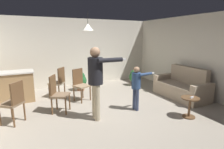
{
  "coord_description": "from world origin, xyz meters",
  "views": [
    {
      "loc": [
        -2.02,
        -4.19,
        1.99
      ],
      "look_at": [
        0.02,
        0.04,
        1.0
      ],
      "focal_mm": 29.03,
      "sensor_mm": 36.0,
      "label": 1
    }
  ],
  "objects_px": {
    "kitchen_counter": "(12,87)",
    "person_child": "(136,83)",
    "couch_floral": "(182,87)",
    "spare_remote_on_table": "(192,97)",
    "dining_chair_centre_back": "(14,101)",
    "side_table_by_couch": "(190,105)",
    "dining_chair_by_counter": "(80,83)",
    "dining_chair_near_wall": "(59,81)",
    "person_adult": "(96,76)",
    "potted_plant_by_wall": "(134,77)",
    "potted_plant_corner": "(80,80)",
    "dining_chair_spare": "(58,92)"
  },
  "relations": [
    {
      "from": "dining_chair_spare",
      "to": "spare_remote_on_table",
      "type": "xyz_separation_m",
      "value": [
        2.88,
        -1.8,
        -0.01
      ]
    },
    {
      "from": "dining_chair_near_wall",
      "to": "spare_remote_on_table",
      "type": "distance_m",
      "value": 4.05
    },
    {
      "from": "couch_floral",
      "to": "person_child",
      "type": "bearing_deg",
      "value": 97.48
    },
    {
      "from": "couch_floral",
      "to": "person_adult",
      "type": "distance_m",
      "value": 3.26
    },
    {
      "from": "dining_chair_centre_back",
      "to": "potted_plant_corner",
      "type": "bearing_deg",
      "value": -9.66
    },
    {
      "from": "dining_chair_spare",
      "to": "potted_plant_corner",
      "type": "distance_m",
      "value": 2.03
    },
    {
      "from": "dining_chair_by_counter",
      "to": "spare_remote_on_table",
      "type": "bearing_deg",
      "value": 106.53
    },
    {
      "from": "person_adult",
      "to": "potted_plant_by_wall",
      "type": "xyz_separation_m",
      "value": [
        2.53,
        2.26,
        -0.72
      ]
    },
    {
      "from": "person_child",
      "to": "couch_floral",
      "type": "bearing_deg",
      "value": 90.85
    },
    {
      "from": "dining_chair_by_counter",
      "to": "dining_chair_centre_back",
      "type": "height_order",
      "value": "same"
    },
    {
      "from": "person_adult",
      "to": "spare_remote_on_table",
      "type": "relative_size",
      "value": 13.5
    },
    {
      "from": "couch_floral",
      "to": "dining_chair_near_wall",
      "type": "bearing_deg",
      "value": 64.37
    },
    {
      "from": "person_adult",
      "to": "potted_plant_by_wall",
      "type": "bearing_deg",
      "value": 132.29
    },
    {
      "from": "person_adult",
      "to": "potted_plant_by_wall",
      "type": "distance_m",
      "value": 3.47
    },
    {
      "from": "side_table_by_couch",
      "to": "dining_chair_spare",
      "type": "distance_m",
      "value": 3.39
    },
    {
      "from": "dining_chair_near_wall",
      "to": "potted_plant_by_wall",
      "type": "height_order",
      "value": "dining_chair_near_wall"
    },
    {
      "from": "dining_chair_spare",
      "to": "potted_plant_by_wall",
      "type": "bearing_deg",
      "value": 141.66
    },
    {
      "from": "kitchen_counter",
      "to": "person_child",
      "type": "height_order",
      "value": "person_child"
    },
    {
      "from": "potted_plant_corner",
      "to": "spare_remote_on_table",
      "type": "xyz_separation_m",
      "value": [
        1.78,
        -3.5,
        0.15
      ]
    },
    {
      "from": "person_child",
      "to": "potted_plant_by_wall",
      "type": "height_order",
      "value": "person_child"
    },
    {
      "from": "dining_chair_centre_back",
      "to": "side_table_by_couch",
      "type": "bearing_deg",
      "value": -73.4
    },
    {
      "from": "dining_chair_near_wall",
      "to": "dining_chair_centre_back",
      "type": "distance_m",
      "value": 1.95
    },
    {
      "from": "kitchen_counter",
      "to": "side_table_by_couch",
      "type": "relative_size",
      "value": 2.42
    },
    {
      "from": "dining_chair_centre_back",
      "to": "spare_remote_on_table",
      "type": "height_order",
      "value": "dining_chair_centre_back"
    },
    {
      "from": "dining_chair_by_counter",
      "to": "potted_plant_by_wall",
      "type": "height_order",
      "value": "dining_chair_by_counter"
    },
    {
      "from": "dining_chair_by_counter",
      "to": "dining_chair_near_wall",
      "type": "height_order",
      "value": "same"
    },
    {
      "from": "dining_chair_spare",
      "to": "potted_plant_corner",
      "type": "height_order",
      "value": "dining_chair_spare"
    },
    {
      "from": "dining_chair_centre_back",
      "to": "dining_chair_spare",
      "type": "bearing_deg",
      "value": -39.18
    },
    {
      "from": "dining_chair_centre_back",
      "to": "potted_plant_corner",
      "type": "xyz_separation_m",
      "value": [
        2.11,
        1.93,
        -0.16
      ]
    },
    {
      "from": "couch_floral",
      "to": "potted_plant_corner",
      "type": "xyz_separation_m",
      "value": [
        -2.83,
        2.21,
        0.05
      ]
    },
    {
      "from": "spare_remote_on_table",
      "to": "couch_floral",
      "type": "bearing_deg",
      "value": 50.7
    },
    {
      "from": "side_table_by_couch",
      "to": "person_child",
      "type": "bearing_deg",
      "value": 133.45
    },
    {
      "from": "couch_floral",
      "to": "person_adult",
      "type": "relative_size",
      "value": 1.03
    },
    {
      "from": "person_child",
      "to": "potted_plant_corner",
      "type": "distance_m",
      "value": 2.64
    },
    {
      "from": "kitchen_counter",
      "to": "person_adult",
      "type": "bearing_deg",
      "value": -49.52
    },
    {
      "from": "couch_floral",
      "to": "kitchen_counter",
      "type": "bearing_deg",
      "value": 69.39
    },
    {
      "from": "person_child",
      "to": "side_table_by_couch",
      "type": "bearing_deg",
      "value": 36.91
    },
    {
      "from": "couch_floral",
      "to": "dining_chair_by_counter",
      "type": "height_order",
      "value": "same"
    },
    {
      "from": "couch_floral",
      "to": "spare_remote_on_table",
      "type": "bearing_deg",
      "value": 140.79
    },
    {
      "from": "potted_plant_corner",
      "to": "couch_floral",
      "type": "bearing_deg",
      "value": -37.98
    },
    {
      "from": "dining_chair_near_wall",
      "to": "potted_plant_by_wall",
      "type": "distance_m",
      "value": 3.08
    },
    {
      "from": "couch_floral",
      "to": "dining_chair_centre_back",
      "type": "bearing_deg",
      "value": 86.82
    },
    {
      "from": "dining_chair_by_counter",
      "to": "dining_chair_centre_back",
      "type": "bearing_deg",
      "value": 2.37
    },
    {
      "from": "person_child",
      "to": "dining_chair_by_counter",
      "type": "xyz_separation_m",
      "value": [
        -1.15,
        1.43,
        -0.21
      ]
    },
    {
      "from": "side_table_by_couch",
      "to": "couch_floral",
      "type": "bearing_deg",
      "value": 49.84
    },
    {
      "from": "kitchen_counter",
      "to": "dining_chair_spare",
      "type": "height_order",
      "value": "dining_chair_spare"
    },
    {
      "from": "dining_chair_near_wall",
      "to": "person_adult",
      "type": "bearing_deg",
      "value": -125.0
    },
    {
      "from": "dining_chair_near_wall",
      "to": "spare_remote_on_table",
      "type": "xyz_separation_m",
      "value": [
        2.64,
        -3.07,
        -0.01
      ]
    },
    {
      "from": "side_table_by_couch",
      "to": "spare_remote_on_table",
      "type": "height_order",
      "value": "spare_remote_on_table"
    },
    {
      "from": "dining_chair_centre_back",
      "to": "potted_plant_corner",
      "type": "distance_m",
      "value": 2.87
    }
  ]
}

